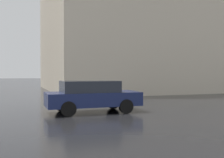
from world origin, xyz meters
name	(u,v)px	position (x,y,z in m)	size (l,w,h in m)	color
car_navy	(92,95)	(5.50, -6.72, 0.76)	(1.85, 4.10, 1.41)	navy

